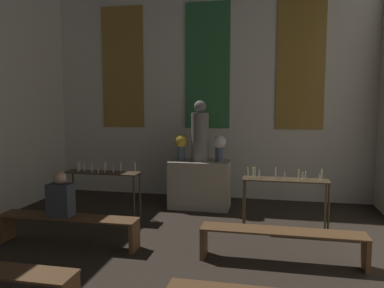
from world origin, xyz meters
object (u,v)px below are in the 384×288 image
object	(u,v)px
candle_rack_right	(285,186)
pew_back_left	(68,224)
pew_back_right	(281,239)
altar	(200,184)
candle_rack_left	(102,179)
person_seated	(60,197)
statue	(200,134)
flower_vase_right	(219,145)
flower_vase_left	(181,144)

from	to	relation	value
candle_rack_right	pew_back_left	bearing A→B (deg)	-156.51
pew_back_left	pew_back_right	xyz separation A→B (m)	(3.14, 0.00, 0.00)
altar	pew_back_right	bearing A→B (deg)	-57.50
candle_rack_left	pew_back_right	xyz separation A→B (m)	(3.24, -1.40, -0.41)
altar	pew_back_left	world-z (taller)	altar
pew_back_right	candle_rack_right	bearing A→B (deg)	86.29
altar	person_seated	world-z (taller)	person_seated
pew_back_left	pew_back_right	distance (m)	3.14
statue	flower_vase_right	distance (m)	0.46
candle_rack_left	candle_rack_right	bearing A→B (deg)	0.01
candle_rack_left	person_seated	world-z (taller)	person_seated
statue	candle_rack_left	xyz separation A→B (m)	(-1.67, -1.06, -0.79)
altar	flower_vase_right	distance (m)	0.91
altar	statue	distance (m)	1.05
flower_vase_left	person_seated	distance (m)	2.84
statue	pew_back_right	distance (m)	3.16
person_seated	flower_vase_right	bearing A→B (deg)	49.88
altar	candle_rack_right	distance (m)	1.99
candle_rack_right	person_seated	bearing A→B (deg)	-157.20
pew_back_left	candle_rack_left	bearing A→B (deg)	93.96
flower_vase_left	pew_back_right	world-z (taller)	flower_vase_left
pew_back_right	candle_rack_left	bearing A→B (deg)	156.56
pew_back_right	pew_back_left	bearing A→B (deg)	180.00
flower_vase_right	statue	bearing A→B (deg)	180.00
flower_vase_right	pew_back_right	distance (m)	2.90
candle_rack_right	person_seated	distance (m)	3.63
candle_rack_right	pew_back_left	xyz separation A→B (m)	(-3.23, -1.41, -0.41)
candle_rack_right	pew_back_left	distance (m)	3.55
statue	pew_back_left	distance (m)	3.16
pew_back_left	person_seated	size ratio (longest dim) A/B	3.19
statue	pew_back_left	world-z (taller)	statue
statue	candle_rack_right	bearing A→B (deg)	-32.54
pew_back_left	altar	bearing A→B (deg)	57.50
altar	pew_back_right	distance (m)	2.93
candle_rack_left	pew_back_left	bearing A→B (deg)	-86.04
flower_vase_left	person_seated	world-z (taller)	flower_vase_left
altar	flower_vase_left	world-z (taller)	flower_vase_left
statue	person_seated	size ratio (longest dim) A/B	1.80
flower_vase_left	statue	bearing A→B (deg)	0.00
statue	pew_back_right	world-z (taller)	statue
statue	flower_vase_right	xyz separation A→B (m)	(0.40, 0.00, -0.23)
statue	flower_vase_left	bearing A→B (deg)	180.00
altar	flower_vase_right	bearing A→B (deg)	0.00
flower_vase_right	person_seated	xyz separation A→B (m)	(-2.08, -2.47, -0.56)
flower_vase_left	flower_vase_right	size ratio (longest dim) A/B	1.00
candle_rack_left	pew_back_left	xyz separation A→B (m)	(0.10, -1.40, -0.41)
statue	flower_vase_right	bearing A→B (deg)	0.00
statue	person_seated	bearing A→B (deg)	-124.27
flower_vase_left	pew_back_left	world-z (taller)	flower_vase_left
statue	pew_back_right	xyz separation A→B (m)	(1.57, -2.47, -1.20)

